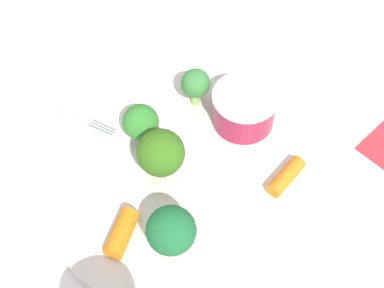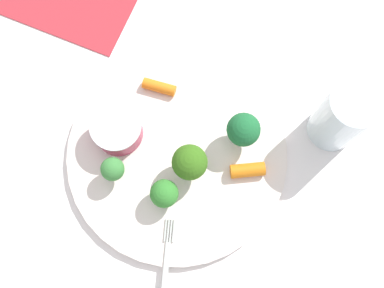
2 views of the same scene
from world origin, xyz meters
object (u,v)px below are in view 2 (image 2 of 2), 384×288
broccoli_floret_1 (164,194)px  broccoli_floret_2 (243,130)px  plate (177,154)px  carrot_stick_0 (159,87)px  sauce_cup (117,129)px  broccoli_floret_0 (190,162)px  drinking_glass (343,116)px  napkin (66,0)px  broccoli_floret_3 (113,169)px  carrot_stick_1 (248,170)px

broccoli_floret_1 → broccoli_floret_2: size_ratio=0.76×
plate → carrot_stick_0: bearing=134.6°
sauce_cup → broccoli_floret_0: (0.10, 0.00, 0.02)m
broccoli_floret_2 → drinking_glass: (0.10, 0.07, 0.01)m
sauce_cup → napkin: sauce_cup is taller
sauce_cup → napkin: size_ratio=0.34×
sauce_cup → napkin: (-0.17, 0.13, -0.03)m
broccoli_floret_0 → broccoli_floret_1: size_ratio=1.35×
plate → broccoli_floret_2: bearing=43.8°
broccoli_floret_3 → carrot_stick_1: broccoli_floret_3 is taller
sauce_cup → broccoli_floret_2: 0.16m
plate → broccoli_floret_0: 0.05m
plate → carrot_stick_0: (-0.07, 0.07, 0.01)m
plate → carrot_stick_1: size_ratio=6.59×
sauce_cup → broccoli_floret_3: 0.05m
broccoli_floret_3 → broccoli_floret_1: bearing=4.3°
sauce_cup → drinking_glass: 0.28m
plate → broccoli_floret_3: (-0.05, -0.06, 0.04)m
broccoli_floret_2 → broccoli_floret_0: bearing=-118.8°
broccoli_floret_0 → carrot_stick_0: 0.12m
sauce_cup → carrot_stick_1: 0.17m
broccoli_floret_0 → drinking_glass: size_ratio=0.54×
sauce_cup → carrot_stick_0: size_ratio=1.47×
napkin → drinking_glass: bearing=1.8°
carrot_stick_1 → broccoli_floret_2: bearing=128.0°
broccoli_floret_1 → broccoli_floret_3: size_ratio=0.98×
broccoli_floret_0 → broccoli_floret_3: broccoli_floret_0 is taller
carrot_stick_0 → drinking_glass: size_ratio=0.40×
broccoli_floret_3 → drinking_glass: (0.22, 0.19, 0.01)m
sauce_cup → broccoli_floret_0: bearing=2.6°
broccoli_floret_3 → drinking_glass: bearing=42.0°
carrot_stick_0 → drinking_glass: 0.24m
broccoli_floret_0 → carrot_stick_1: bearing=26.2°
carrot_stick_0 → carrot_stick_1: carrot_stick_1 is taller
sauce_cup → broccoli_floret_3: broccoli_floret_3 is taller
broccoli_floret_0 → napkin: size_ratio=0.32×
carrot_stick_0 → broccoli_floret_2: bearing=-2.8°
broccoli_floret_3 → napkin: broccoli_floret_3 is taller
plate → napkin: plate is taller
sauce_cup → drinking_glass: drinking_glass is taller
broccoli_floret_2 → broccoli_floret_3: 0.17m
plate → broccoli_floret_1: broccoli_floret_1 is taller
sauce_cup → carrot_stick_1: bearing=12.4°
plate → broccoli_floret_2: (0.06, 0.06, 0.04)m
plate → broccoli_floret_3: bearing=-131.7°
carrot_stick_1 → broccoli_floret_0: bearing=-153.8°
broccoli_floret_0 → carrot_stick_0: broccoli_floret_0 is taller
plate → broccoli_floret_1: (0.02, -0.06, 0.03)m
broccoli_floret_0 → broccoli_floret_3: size_ratio=1.33×
sauce_cup → broccoli_floret_1: 0.10m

